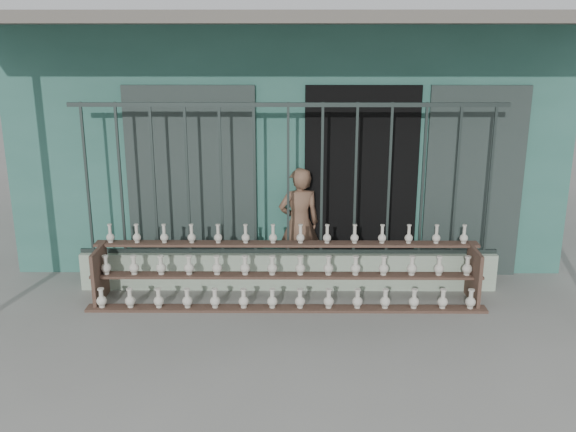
{
  "coord_description": "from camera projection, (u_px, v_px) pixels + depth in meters",
  "views": [
    {
      "loc": [
        0.05,
        -5.98,
        3.03
      ],
      "look_at": [
        0.0,
        1.0,
        1.0
      ],
      "focal_mm": 40.0,
      "sensor_mm": 36.0,
      "label": 1
    }
  ],
  "objects": [
    {
      "name": "ground",
      "position": [
        287.0,
        336.0,
        6.59
      ],
      "size": [
        60.0,
        60.0,
        0.0
      ],
      "primitive_type": "plane",
      "color": "slate"
    },
    {
      "name": "workshop_building",
      "position": [
        290.0,
        122.0,
        10.2
      ],
      "size": [
        7.4,
        6.6,
        3.21
      ],
      "color": "#2F6558",
      "rests_on": "ground"
    },
    {
      "name": "security_fence",
      "position": [
        288.0,
        180.0,
        7.46
      ],
      "size": [
        5.0,
        0.04,
        1.8
      ],
      "color": "#283330",
      "rests_on": "parapet_wall"
    },
    {
      "name": "parapet_wall",
      "position": [
        288.0,
        270.0,
        7.77
      ],
      "size": [
        5.0,
        0.2,
        0.45
      ],
      "primitive_type": "cube",
      "color": "#A2B79D",
      "rests_on": "ground"
    },
    {
      "name": "elderly_woman",
      "position": [
        299.0,
        224.0,
        7.97
      ],
      "size": [
        0.58,
        0.45,
        1.42
      ],
      "primitive_type": "imported",
      "rotation": [
        0.0,
        0.0,
        3.36
      ],
      "color": "brown",
      "rests_on": "ground"
    },
    {
      "name": "shelf_rack",
      "position": [
        286.0,
        272.0,
        7.34
      ],
      "size": [
        4.5,
        0.68,
        0.85
      ],
      "color": "brown",
      "rests_on": "ground"
    }
  ]
}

